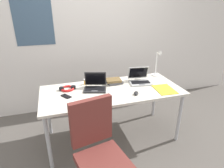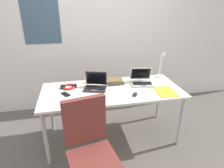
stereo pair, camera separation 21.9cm
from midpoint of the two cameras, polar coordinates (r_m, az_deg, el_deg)
name	(u,v)px [view 2 (the right image)]	position (r m, az deg, el deg)	size (l,w,h in m)	color
ground_plane	(112,136)	(2.88, 2.26, -15.24)	(12.00, 12.00, 0.00)	#56514C
wall_back	(99,33)	(3.37, -2.04, 14.85)	(6.00, 0.13, 2.60)	silver
desk	(112,94)	(2.51, 2.50, -2.92)	(1.80, 0.80, 0.74)	silver
desk_lamp	(162,65)	(2.94, 16.62, 5.39)	(0.12, 0.18, 0.40)	white
laptop_center	(142,81)	(2.70, 11.12, 0.93)	(0.33, 0.31, 0.21)	#B7BABC
laptop_mid_desk	(95,85)	(2.50, -2.44, -0.46)	(0.34, 0.30, 0.21)	#232326
computer_mouse	(135,94)	(2.36, 9.55, -3.06)	(0.06, 0.10, 0.03)	black
cell_phone	(66,94)	(2.39, -11.07, -3.07)	(0.06, 0.14, 0.01)	black
headphones	(69,87)	(2.58, -10.41, -0.82)	(0.21, 0.18, 0.04)	red
pill_bottle	(87,81)	(2.67, -5.17, 0.96)	(0.04, 0.04, 0.08)	gold
book_stack	(116,81)	(2.66, 3.42, 0.73)	(0.23, 0.17, 0.06)	#4C4C51
paper_folder_center	(166,92)	(2.55, 18.04, -2.20)	(0.23, 0.31, 0.01)	gold
office_chair	(91,158)	(1.98, -2.79, -21.26)	(0.52, 0.58, 0.97)	black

